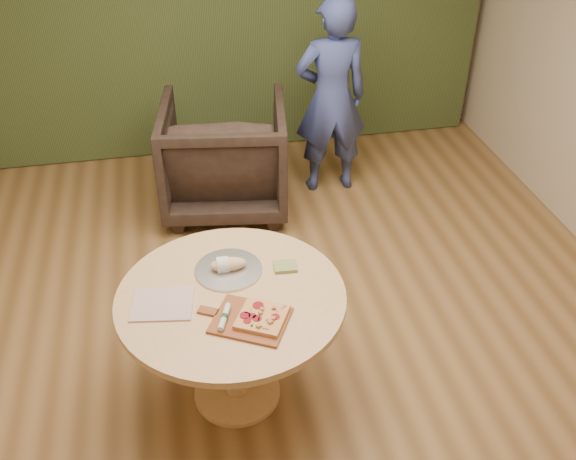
% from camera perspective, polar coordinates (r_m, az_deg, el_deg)
% --- Properties ---
extents(room_shell, '(5.04, 6.04, 2.84)m').
position_cam_1_polar(room_shell, '(3.05, -1.15, 6.04)').
color(room_shell, olive).
rests_on(room_shell, ground).
extents(pedestal_table, '(1.17, 1.17, 0.75)m').
position_cam_1_polar(pedestal_table, '(3.37, -4.98, -7.52)').
color(pedestal_table, tan).
rests_on(pedestal_table, ground).
extents(pizza_paddle, '(0.47, 0.41, 0.01)m').
position_cam_1_polar(pizza_paddle, '(3.12, -3.53, -7.97)').
color(pizza_paddle, brown).
rests_on(pizza_paddle, pedestal_table).
extents(flatbread_pizza, '(0.30, 0.30, 0.04)m').
position_cam_1_polar(flatbread_pizza, '(3.10, -2.34, -7.74)').
color(flatbread_pizza, '#DE9E56').
rests_on(flatbread_pizza, pizza_paddle).
extents(cutlery_roll, '(0.09, 0.19, 0.03)m').
position_cam_1_polar(cutlery_roll, '(3.11, -5.67, -7.70)').
color(cutlery_roll, silver).
rests_on(cutlery_roll, pizza_paddle).
extents(newspaper, '(0.34, 0.29, 0.01)m').
position_cam_1_polar(newspaper, '(3.26, -11.10, -6.46)').
color(newspaper, silver).
rests_on(newspaper, pedestal_table).
extents(serving_tray, '(0.36, 0.36, 0.02)m').
position_cam_1_polar(serving_tray, '(3.42, -5.31, -3.53)').
color(serving_tray, silver).
rests_on(serving_tray, pedestal_table).
extents(bread_roll, '(0.19, 0.09, 0.09)m').
position_cam_1_polar(bread_roll, '(3.39, -5.49, -3.07)').
color(bread_roll, '#E0BC88').
rests_on(bread_roll, serving_tray).
extents(green_packet, '(0.13, 0.11, 0.02)m').
position_cam_1_polar(green_packet, '(3.42, -0.25, -3.26)').
color(green_packet, olive).
rests_on(green_packet, pedestal_table).
extents(armchair, '(1.07, 1.02, 0.98)m').
position_cam_1_polar(armchair, '(5.10, -5.68, 6.99)').
color(armchair, black).
rests_on(armchair, ground).
extents(person_standing, '(0.59, 0.39, 1.62)m').
position_cam_1_polar(person_standing, '(5.21, 3.85, 11.62)').
color(person_standing, '#364586').
rests_on(person_standing, ground).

